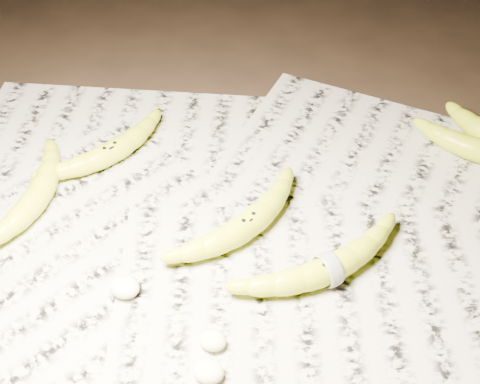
% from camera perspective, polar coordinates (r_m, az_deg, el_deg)
% --- Properties ---
extents(ground, '(3.00, 3.00, 0.00)m').
position_cam_1_polar(ground, '(0.87, -0.86, -4.51)').
color(ground, black).
rests_on(ground, ground).
extents(newspaper_patch, '(0.90, 0.70, 0.01)m').
position_cam_1_polar(newspaper_patch, '(0.87, 0.71, -4.00)').
color(newspaper_patch, '#A39F8C').
rests_on(newspaper_patch, ground).
extents(banana_left_a, '(0.15, 0.19, 0.03)m').
position_cam_1_polar(banana_left_a, '(0.98, -11.05, 3.45)').
color(banana_left_a, '#BDD01A').
rests_on(banana_left_a, newspaper_patch).
extents(banana_left_b, '(0.06, 0.18, 0.04)m').
position_cam_1_polar(banana_left_b, '(0.94, -16.93, -0.14)').
color(banana_left_b, '#BDD01A').
rests_on(banana_left_b, newspaper_patch).
extents(banana_center, '(0.15, 0.20, 0.04)m').
position_cam_1_polar(banana_center, '(0.86, 0.61, -2.69)').
color(banana_center, '#BDD01A').
rests_on(banana_center, newspaper_patch).
extents(banana_taped, '(0.20, 0.19, 0.04)m').
position_cam_1_polar(banana_taped, '(0.82, 7.57, -6.41)').
color(banana_taped, '#BDD01A').
rests_on(banana_taped, newspaper_patch).
extents(measuring_tape, '(0.03, 0.04, 0.05)m').
position_cam_1_polar(measuring_tape, '(0.82, 7.57, -6.41)').
color(measuring_tape, white).
rests_on(measuring_tape, newspaper_patch).
extents(flesh_chunk_a, '(0.04, 0.03, 0.02)m').
position_cam_1_polar(flesh_chunk_a, '(0.81, -9.86, -7.86)').
color(flesh_chunk_a, '#FFEFC5').
rests_on(flesh_chunk_a, newspaper_patch).
extents(flesh_chunk_b, '(0.03, 0.03, 0.02)m').
position_cam_1_polar(flesh_chunk_b, '(0.74, -2.71, -14.94)').
color(flesh_chunk_b, '#FFEFC5').
rests_on(flesh_chunk_b, newspaper_patch).
extents(flesh_chunk_c, '(0.03, 0.03, 0.02)m').
position_cam_1_polar(flesh_chunk_c, '(0.76, -2.36, -12.41)').
color(flesh_chunk_c, '#FFEFC5').
rests_on(flesh_chunk_c, newspaper_patch).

